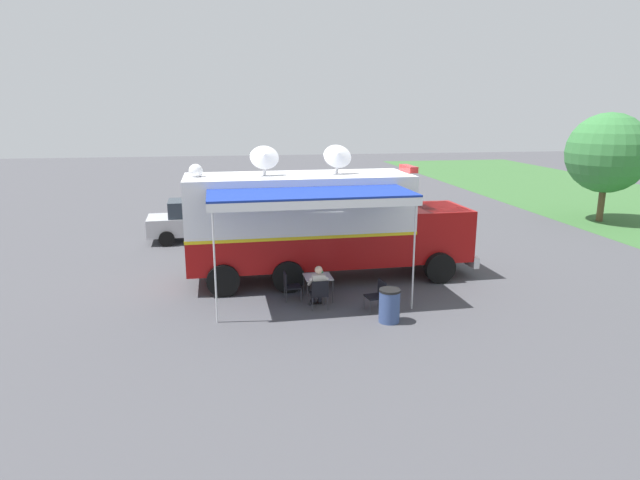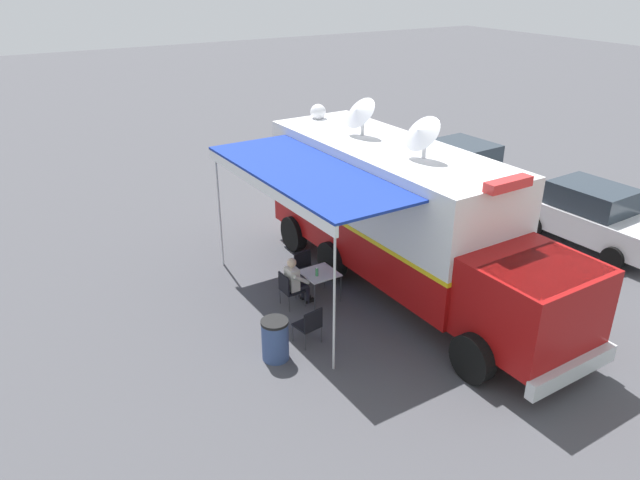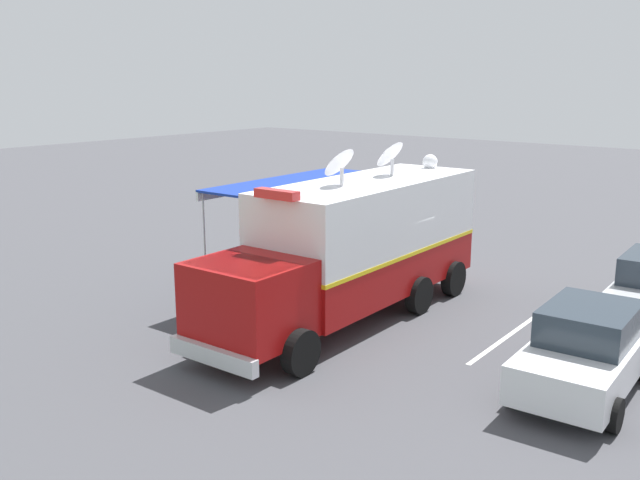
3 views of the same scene
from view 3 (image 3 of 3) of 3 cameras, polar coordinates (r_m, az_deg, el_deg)
The scene contains 11 objects.
ground_plane at distance 19.16m, azimuth 3.89°, elevation -5.59°, with size 100.00×100.00×0.00m, color #47474C.
lot_stripe at distance 17.97m, azimuth 15.18°, elevation -7.30°, with size 0.12×4.80×0.01m, color silver.
command_truck at distance 18.04m, azimuth 2.59°, elevation -0.31°, with size 5.06×9.55×4.53m.
folding_table at distance 19.97m, azimuth -1.54°, elevation -2.77°, with size 0.82×0.82×0.73m.
water_bottle at distance 19.93m, azimuth -2.02°, elevation -2.32°, with size 0.07×0.07×0.22m.
folding_chair_at_table at distance 20.58m, azimuth -3.07°, elevation -2.76°, with size 0.49×0.49×0.87m.
folding_chair_beside_table at distance 20.60m, azimuth 0.15°, elevation -2.73°, with size 0.49×0.49×0.87m.
folding_chair_spare_by_truck at distance 19.70m, azimuth -6.95°, elevation -3.57°, with size 0.55×0.55×0.87m.
seated_responder at distance 20.43m, azimuth -2.67°, elevation -2.48°, with size 0.67×0.56×1.25m.
trash_bin at distance 20.27m, azimuth -8.83°, elevation -3.32°, with size 0.57×0.57×0.91m.
car_far_corner at distance 14.94m, azimuth 20.68°, elevation -8.34°, with size 2.19×4.29×1.76m.
Camera 3 is at (-10.33, 14.94, 6.11)m, focal length 39.65 mm.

